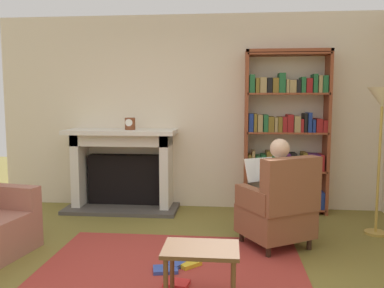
% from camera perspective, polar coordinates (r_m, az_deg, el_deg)
% --- Properties ---
extents(ground, '(14.00, 14.00, 0.00)m').
position_cam_1_polar(ground, '(3.56, -3.66, -19.29)').
color(ground, olive).
extents(back_wall, '(5.60, 0.10, 2.70)m').
position_cam_1_polar(back_wall, '(5.74, 0.30, 4.49)').
color(back_wall, beige).
rests_on(back_wall, ground).
extents(area_rug, '(2.40, 1.80, 0.01)m').
position_cam_1_polar(area_rug, '(3.83, -2.91, -17.28)').
color(area_rug, '#A1342C').
rests_on(area_rug, ground).
extents(fireplace, '(1.55, 0.64, 1.12)m').
position_cam_1_polar(fireplace, '(5.74, -9.69, -3.21)').
color(fireplace, '#4C4742').
rests_on(fireplace, ground).
extents(mantel_clock, '(0.14, 0.14, 0.16)m').
position_cam_1_polar(mantel_clock, '(5.54, -8.75, 2.85)').
color(mantel_clock, brown).
rests_on(mantel_clock, fireplace).
extents(bookshelf, '(1.11, 0.32, 2.18)m').
position_cam_1_polar(bookshelf, '(5.57, 13.16, 1.18)').
color(bookshelf, brown).
rests_on(bookshelf, ground).
extents(armchair_reading, '(0.87, 0.86, 0.97)m').
position_cam_1_polar(armchair_reading, '(4.30, 12.24, -8.82)').
color(armchair_reading, '#331E14').
rests_on(armchair_reading, ground).
extents(seated_reader, '(0.54, 0.59, 1.14)m').
position_cam_1_polar(seated_reader, '(4.34, 11.34, -5.97)').
color(seated_reader, silver).
rests_on(seated_reader, ground).
extents(side_table, '(0.56, 0.39, 0.46)m').
position_cam_1_polar(side_table, '(3.09, 1.27, -15.63)').
color(side_table, brown).
rests_on(side_table, ground).
extents(scattered_books, '(0.44, 0.62, 0.04)m').
position_cam_1_polar(scattered_books, '(3.76, -2.14, -17.31)').
color(scattered_books, red).
rests_on(scattered_books, area_rug).
extents(floor_lamp, '(0.32, 0.32, 1.67)m').
position_cam_1_polar(floor_lamp, '(4.95, 25.22, 4.30)').
color(floor_lamp, '#B7933F').
rests_on(floor_lamp, ground).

